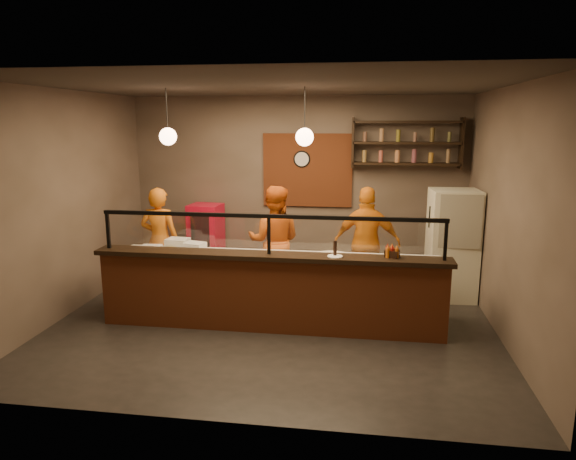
% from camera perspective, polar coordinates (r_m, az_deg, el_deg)
% --- Properties ---
extents(floor, '(6.00, 6.00, 0.00)m').
position_cam_1_polar(floor, '(7.32, -1.63, -10.13)').
color(floor, black).
rests_on(floor, ground).
extents(ceiling, '(6.00, 6.00, 0.00)m').
position_cam_1_polar(ceiling, '(6.80, -1.79, 15.73)').
color(ceiling, '#3B352E').
rests_on(ceiling, wall_back).
extents(wall_back, '(6.00, 0.00, 6.00)m').
position_cam_1_polar(wall_back, '(9.33, 0.96, 4.85)').
color(wall_back, '#6A594E').
rests_on(wall_back, floor).
extents(wall_left, '(0.00, 5.00, 5.00)m').
position_cam_1_polar(wall_left, '(7.96, -23.51, 2.64)').
color(wall_left, '#6A594E').
rests_on(wall_left, floor).
extents(wall_right, '(0.00, 5.00, 5.00)m').
position_cam_1_polar(wall_right, '(7.02, 23.19, 1.55)').
color(wall_right, '#6A594E').
rests_on(wall_right, floor).
extents(wall_front, '(6.00, 0.00, 6.00)m').
position_cam_1_polar(wall_front, '(4.49, -7.22, -2.95)').
color(wall_front, '#6A594E').
rests_on(wall_front, floor).
extents(brick_patch, '(1.60, 0.04, 1.30)m').
position_cam_1_polar(brick_patch, '(9.24, 2.18, 6.64)').
color(brick_patch, '#944420').
rests_on(brick_patch, wall_back).
extents(service_counter, '(4.60, 0.25, 1.00)m').
position_cam_1_polar(service_counter, '(6.87, -2.08, -7.19)').
color(service_counter, '#944420').
rests_on(service_counter, floor).
extents(counter_ledge, '(4.70, 0.37, 0.06)m').
position_cam_1_polar(counter_ledge, '(6.71, -2.12, -2.91)').
color(counter_ledge, black).
rests_on(counter_ledge, service_counter).
extents(worktop_cabinet, '(4.60, 0.75, 0.85)m').
position_cam_1_polar(worktop_cabinet, '(7.36, -1.38, -6.48)').
color(worktop_cabinet, gray).
rests_on(worktop_cabinet, floor).
extents(worktop, '(4.60, 0.75, 0.05)m').
position_cam_1_polar(worktop, '(7.23, -1.39, -3.09)').
color(worktop, silver).
rests_on(worktop, worktop_cabinet).
extents(sneeze_guard, '(4.50, 0.05, 0.52)m').
position_cam_1_polar(sneeze_guard, '(6.64, -2.14, -0.07)').
color(sneeze_guard, white).
rests_on(sneeze_guard, counter_ledge).
extents(wall_shelving, '(1.84, 0.28, 0.85)m').
position_cam_1_polar(wall_shelving, '(9.04, 13.02, 9.41)').
color(wall_shelving, black).
rests_on(wall_shelving, wall_back).
extents(wall_clock, '(0.30, 0.04, 0.30)m').
position_cam_1_polar(wall_clock, '(9.23, 1.56, 7.89)').
color(wall_clock, black).
rests_on(wall_clock, wall_back).
extents(pendant_left, '(0.24, 0.24, 0.77)m').
position_cam_1_polar(pendant_left, '(7.39, -13.19, 10.10)').
color(pendant_left, black).
rests_on(pendant_left, ceiling).
extents(pendant_right, '(0.24, 0.24, 0.77)m').
position_cam_1_polar(pendant_right, '(6.93, 1.85, 10.30)').
color(pendant_right, black).
rests_on(pendant_right, ceiling).
extents(cook_left, '(0.63, 0.42, 1.73)m').
position_cam_1_polar(cook_left, '(8.59, -14.04, -1.12)').
color(cook_left, orange).
rests_on(cook_left, floor).
extents(cook_mid, '(0.87, 0.68, 1.77)m').
position_cam_1_polar(cook_mid, '(8.18, -1.53, -1.23)').
color(cook_mid, '#C75212').
rests_on(cook_mid, floor).
extents(cook_right, '(1.05, 0.48, 1.77)m').
position_cam_1_polar(cook_right, '(8.16, 8.77, -1.42)').
color(cook_right, orange).
rests_on(cook_right, floor).
extents(fridge, '(0.76, 0.71, 1.73)m').
position_cam_1_polar(fridge, '(8.42, 17.78, -1.58)').
color(fridge, beige).
rests_on(fridge, floor).
extents(red_cooler, '(0.60, 0.56, 1.29)m').
position_cam_1_polar(red_cooler, '(9.50, -9.06, -1.02)').
color(red_cooler, red).
rests_on(red_cooler, floor).
extents(pizza_dough, '(0.54, 0.54, 0.01)m').
position_cam_1_polar(pizza_dough, '(7.25, 4.85, -2.84)').
color(pizza_dough, silver).
rests_on(pizza_dough, worktop).
extents(prep_tub_a, '(0.33, 0.28, 0.14)m').
position_cam_1_polar(prep_tub_a, '(7.55, -10.33, -1.90)').
color(prep_tub_a, white).
rests_on(prep_tub_a, worktop).
extents(prep_tub_b, '(0.34, 0.28, 0.16)m').
position_cam_1_polar(prep_tub_b, '(7.78, -12.15, -1.50)').
color(prep_tub_b, silver).
rests_on(prep_tub_b, worktop).
extents(prep_tub_c, '(0.28, 0.23, 0.14)m').
position_cam_1_polar(prep_tub_c, '(7.51, -15.00, -2.20)').
color(prep_tub_c, silver).
rests_on(prep_tub_c, worktop).
extents(rolling_pin, '(0.38, 0.18, 0.06)m').
position_cam_1_polar(rolling_pin, '(7.67, -11.95, -2.03)').
color(rolling_pin, gold).
rests_on(rolling_pin, worktop).
extents(condiment_caddy, '(0.20, 0.18, 0.09)m').
position_cam_1_polar(condiment_caddy, '(6.66, 11.48, -2.59)').
color(condiment_caddy, black).
rests_on(condiment_caddy, counter_ledge).
extents(pepper_mill, '(0.06, 0.06, 0.20)m').
position_cam_1_polar(pepper_mill, '(6.59, 5.25, -2.05)').
color(pepper_mill, black).
rests_on(pepper_mill, counter_ledge).
extents(small_plate, '(0.23, 0.23, 0.01)m').
position_cam_1_polar(small_plate, '(6.58, 5.25, -2.93)').
color(small_plate, white).
rests_on(small_plate, counter_ledge).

